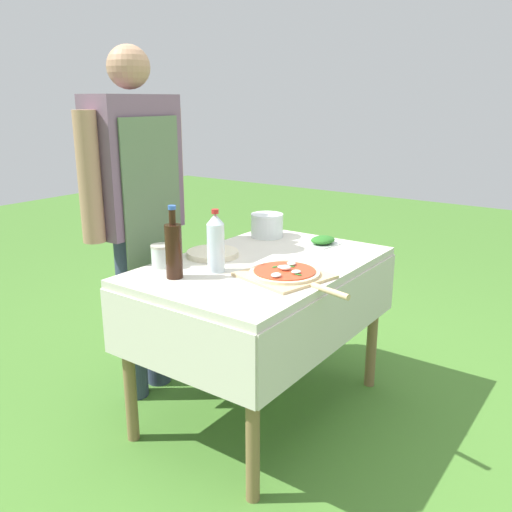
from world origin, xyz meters
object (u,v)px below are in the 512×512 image
Objects in this scene: water_bottle at (216,242)px; plate_stack at (213,253)px; sauce_jar at (162,257)px; person_cook at (137,200)px; prep_table at (262,285)px; herb_container at (323,241)px; oil_bottle at (174,249)px; mixing_tub at (267,225)px; pizza_on_peel at (286,274)px.

plate_stack is at bearing 43.74° from water_bottle.
person_cook is at bearing 65.07° from sauce_jar.
person_cook reaches higher than plate_stack.
prep_table is 0.45m from herb_container.
oil_bottle is at bearing -117.41° from sauce_jar.
mixing_tub is 0.69× the size of plate_stack.
prep_table is 0.27m from pizza_on_peel.
plate_stack is at bearing 106.83° from person_cook.
sauce_jar is at bearing 62.40° from person_cook.
mixing_tub is at bearing 94.69° from herb_container.
sauce_jar reaches higher than prep_table.
oil_bottle reaches higher than sauce_jar.
water_bottle is at bearing -136.26° from plate_stack.
water_bottle is (-0.04, -0.51, -0.12)m from person_cook.
prep_table is at bearing -23.31° from oil_bottle.
prep_table is 0.48m from oil_bottle.
person_cook is at bearing 109.50° from plate_stack.
pizza_on_peel is 0.47m from oil_bottle.
water_bottle is 2.73× the size of sauce_jar.
sauce_jar is at bearing 174.49° from mixing_tub.
oil_bottle is (-0.39, 0.17, 0.23)m from prep_table.
mixing_tub is (0.52, 0.45, 0.05)m from pizza_on_peel.
water_bottle reaches higher than mixing_tub.
mixing_tub is 1.74× the size of sauce_jar.
prep_table is 6.95× the size of mixing_tub.
sauce_jar is at bearing 123.76° from pizza_on_peel.
sauce_jar is (-0.74, 0.39, 0.02)m from herb_container.
plate_stack is at bearing -179.47° from mixing_tub.
person_cook reaches higher than sauce_jar.
herb_container is at bearing -27.99° from sauce_jar.
oil_bottle is at bearing 139.62° from pizza_on_peel.
oil_bottle is at bearing 61.52° from person_cook.
pizza_on_peel is at bearing -166.62° from herb_container.
water_bottle is 0.68m from herb_container.
sauce_jar is (0.08, 0.15, -0.08)m from oil_bottle.
mixing_tub is (0.40, 0.25, 0.17)m from prep_table.
prep_table is at bearing -20.69° from water_bottle.
prep_table is at bearing 103.88° from person_cook.
herb_container reaches higher than prep_table.
person_cook reaches higher than oil_bottle.
water_bottle is 1.09× the size of plate_stack.
pizza_on_peel is at bearing -70.53° from water_bottle.
water_bottle is at bearing 82.54° from person_cook.
oil_bottle reaches higher than prep_table.
person_cook is 0.93m from herb_container.
water_bottle is at bearing 123.30° from pizza_on_peel.
water_bottle is (0.17, -0.08, 0.01)m from oil_bottle.
oil_bottle is (-0.27, 0.37, 0.11)m from pizza_on_peel.
plate_stack is (0.33, 0.08, -0.11)m from oil_bottle.
prep_table is 2.26× the size of pizza_on_peel.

